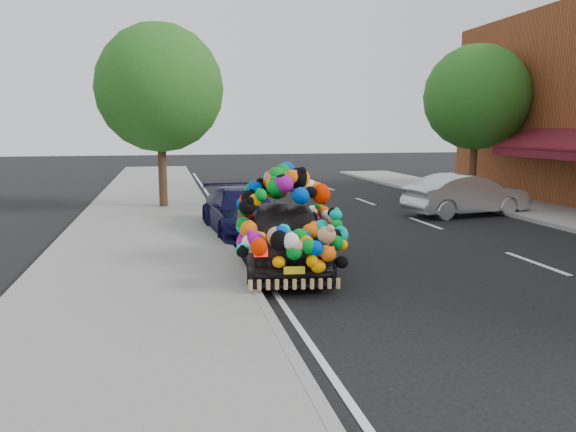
# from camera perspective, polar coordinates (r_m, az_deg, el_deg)

# --- Properties ---
(ground) EXTENTS (100.00, 100.00, 0.00)m
(ground) POSITION_cam_1_polar(r_m,az_deg,el_deg) (10.82, 8.24, -5.76)
(ground) COLOR black
(ground) RESTS_ON ground
(sidewalk) EXTENTS (4.00, 60.00, 0.12)m
(sidewalk) POSITION_cam_1_polar(r_m,az_deg,el_deg) (10.15, -15.27, -6.62)
(sidewalk) COLOR gray
(sidewalk) RESTS_ON ground
(kerb) EXTENTS (0.15, 60.00, 0.13)m
(kerb) POSITION_cam_1_polar(r_m,az_deg,el_deg) (10.23, -4.24, -6.17)
(kerb) COLOR gray
(kerb) RESTS_ON ground
(lane_markings) EXTENTS (6.00, 50.00, 0.01)m
(lane_markings) POSITION_cam_1_polar(r_m,az_deg,el_deg) (12.53, 23.89, -4.40)
(lane_markings) COLOR silver
(lane_markings) RESTS_ON ground
(tree_near_sidewalk) EXTENTS (4.20, 4.20, 6.13)m
(tree_near_sidewalk) POSITION_cam_1_polar(r_m,az_deg,el_deg) (19.33, -12.91, 12.54)
(tree_near_sidewalk) COLOR #332114
(tree_near_sidewalk) RESTS_ON ground
(tree_far_b) EXTENTS (4.00, 4.00, 5.90)m
(tree_far_b) POSITION_cam_1_polar(r_m,az_deg,el_deg) (23.03, 18.60, 11.35)
(tree_far_b) COLOR #332114
(tree_far_b) RESTS_ON ground
(plush_art_car) EXTENTS (2.48, 4.32, 1.97)m
(plush_art_car) POSITION_cam_1_polar(r_m,az_deg,el_deg) (10.82, -0.25, -0.25)
(plush_art_car) COLOR black
(plush_art_car) RESTS_ON ground
(navy_sedan) EXTENTS (2.02, 4.24, 1.19)m
(navy_sedan) POSITION_cam_1_polar(r_m,az_deg,el_deg) (14.57, -4.66, 0.48)
(navy_sedan) COLOR black
(navy_sedan) RESTS_ON ground
(silver_hatchback) EXTENTS (4.13, 1.97, 1.31)m
(silver_hatchback) POSITION_cam_1_polar(r_m,az_deg,el_deg) (18.52, 17.63, 2.07)
(silver_hatchback) COLOR #B0B3B7
(silver_hatchback) RESTS_ON ground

